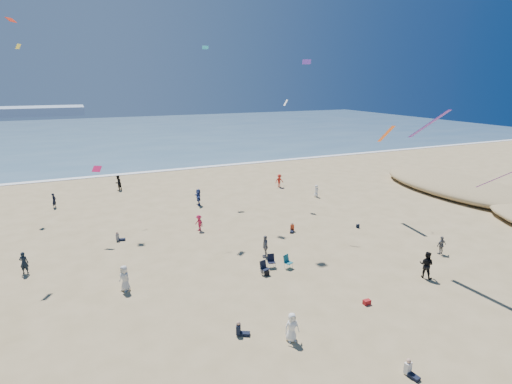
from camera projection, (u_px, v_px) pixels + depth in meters
name	position (u px, v px, depth m)	size (l,w,h in m)	color
ground	(284.00, 352.00, 20.33)	(220.00, 220.00, 0.00)	tan
ocean	(113.00, 134.00, 103.88)	(220.00, 100.00, 0.06)	#476B84
surf_line	(144.00, 172.00, 59.90)	(220.00, 1.20, 0.08)	white
standing_flyers	(228.00, 216.00, 37.99)	(30.66, 36.32, 1.95)	red
seated_group	(274.00, 289.00, 25.55)	(15.81, 25.75, 0.84)	silver
chair_cluster	(275.00, 264.00, 28.95)	(2.75, 1.53, 1.00)	black
white_tote	(263.00, 269.00, 28.76)	(0.35, 0.20, 0.40)	silver
black_backpack	(267.00, 273.00, 28.22)	(0.30, 0.22, 0.38)	black
cooler	(367.00, 302.00, 24.59)	(0.45, 0.30, 0.30)	maroon
navy_bag	(358.00, 226.00, 37.41)	(0.28, 0.18, 0.34)	black
kites_aloft	(304.00, 54.00, 31.35)	(45.46, 39.12, 29.47)	#6D34A4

